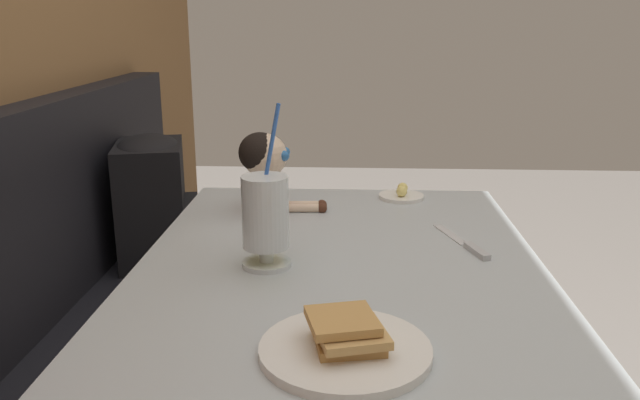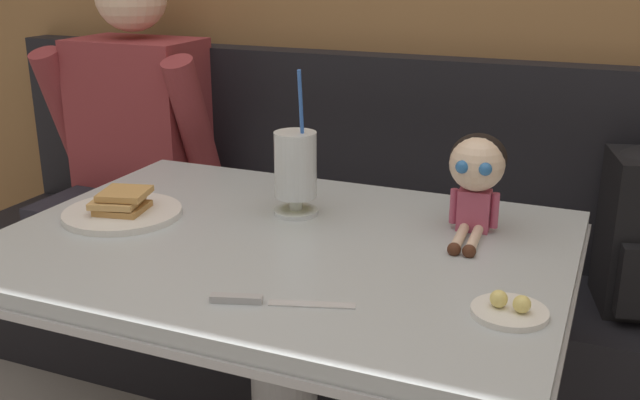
% 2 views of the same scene
% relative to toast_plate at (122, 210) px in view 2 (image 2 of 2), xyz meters
% --- Properties ---
extents(booth_bench, '(2.60, 0.48, 1.00)m').
position_rel_toast_plate_xyz_m(booth_bench, '(0.37, 0.64, -0.43)').
color(booth_bench, black).
rests_on(booth_bench, ground).
extents(diner_table, '(1.11, 0.81, 0.74)m').
position_rel_toast_plate_xyz_m(diner_table, '(0.37, 0.01, -0.21)').
color(diner_table, '#B2BCC1').
rests_on(diner_table, ground).
extents(toast_plate, '(0.25, 0.25, 0.06)m').
position_rel_toast_plate_xyz_m(toast_plate, '(0.00, 0.00, 0.00)').
color(toast_plate, white).
rests_on(toast_plate, diner_table).
extents(milkshake_glass, '(0.10, 0.10, 0.31)m').
position_rel_toast_plate_xyz_m(milkshake_glass, '(0.33, 0.16, 0.08)').
color(milkshake_glass, silver).
rests_on(milkshake_glass, diner_table).
extents(butter_saucer, '(0.12, 0.12, 0.04)m').
position_rel_toast_plate_xyz_m(butter_saucer, '(0.83, -0.14, -0.01)').
color(butter_saucer, white).
rests_on(butter_saucer, diner_table).
extents(butter_knife, '(0.23, 0.09, 0.01)m').
position_rel_toast_plate_xyz_m(butter_knife, '(0.45, -0.25, -0.01)').
color(butter_knife, silver).
rests_on(butter_knife, diner_table).
extents(seated_doll, '(0.12, 0.22, 0.20)m').
position_rel_toast_plate_xyz_m(seated_doll, '(0.71, 0.21, 0.11)').
color(seated_doll, '#B74C6B').
rests_on(seated_doll, diner_table).
extents(diner_patron, '(0.55, 0.48, 0.81)m').
position_rel_toast_plate_xyz_m(diner_patron, '(-0.41, 0.60, -0.01)').
color(diner_patron, maroon).
rests_on(diner_patron, booth_bench).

